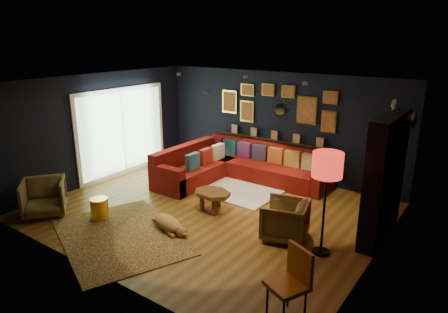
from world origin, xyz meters
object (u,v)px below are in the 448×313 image
Objects in this scene: orange_chair at (292,277)px; floor_lamp at (327,169)px; coffee_table at (212,195)px; pouf at (199,174)px; armchair_left at (44,196)px; armchair_right at (285,218)px; dog at (168,220)px; gold_stool at (100,209)px; sectional at (234,167)px.

floor_lamp reaches higher than orange_chair.
coffee_table is 0.89× the size of orange_chair.
pouf is 3.50m from armchair_left.
armchair_right reaches higher than pouf.
armchair_left reaches higher than armchair_right.
pouf is 2.53m from dog.
gold_stool is at bearing -81.38° from armchair_right.
pouf is 5.07m from orange_chair.
coffee_table reaches higher than pouf.
gold_stool is 0.41× the size of dog.
sectional is 3.47m from gold_stool.
armchair_right is at bearing 172.18° from floor_lamp.
armchair_left is (-2.62, -2.06, 0.05)m from coffee_table.
floor_lamp is at bearing -32.69° from armchair_left.
armchair_left is 0.85× the size of orange_chair.
armchair_right is 2.05m from orange_chair.
coffee_table is 0.80× the size of dog.
dog is (-1.90, -0.96, -0.20)m from armchair_right.
gold_stool is at bearing -146.72° from dog.
gold_stool is 4.39m from floor_lamp.
floor_lamp reaches higher than pouf.
armchair_right is at bearing 144.31° from orange_chair.
armchair_right reaches higher than gold_stool.
orange_chair is (5.33, 0.12, 0.16)m from armchair_left.
floor_lamp is (4.01, 1.30, 1.25)m from gold_stool.
armchair_left is 5.34m from orange_chair.
armchair_right is at bearing -39.27° from sectional.
floor_lamp is (5.05, 1.81, 1.06)m from armchair_left.
dog is (1.09, -2.28, -0.02)m from pouf.
armchair_left is (-1.94, -3.86, 0.08)m from sectional.
gold_stool is at bearing -26.59° from armchair_left.
coffee_table is 1.74m from pouf.
gold_stool is (-0.89, -3.35, -0.11)m from sectional.
floor_lamp reaches higher than sectional.
dog is at bearing -77.67° from armchair_right.
floor_lamp is at bearing -33.40° from sectional.
coffee_table is 1.09× the size of armchair_right.
floor_lamp is (2.43, -0.25, 1.11)m from coffee_table.
coffee_table is at bearing 169.36° from orange_chair.
armchair_left is at bearing -112.47° from pouf.
dog is at bearing -80.41° from sectional.
orange_chair is at bearing -0.17° from dog.
sectional is 4.25× the size of armchair_left.
pouf is at bearing 131.19° from dog.
sectional is 8.03× the size of gold_stool.
sectional is at bearing 115.19° from dog.
orange_chair reaches higher than pouf.
coffee_table is 1.59× the size of pouf.
armchair_right is 3.57m from gold_stool.
floor_lamp is 3.04m from dog.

